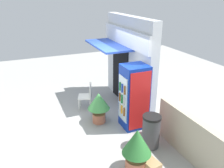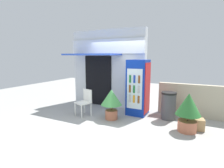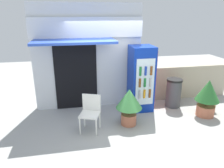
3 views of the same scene
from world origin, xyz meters
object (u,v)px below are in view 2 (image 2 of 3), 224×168
object	(u,v)px
drink_cooler	(138,87)
plastic_chair	(85,100)
potted_plant_curbside	(188,109)
potted_plant_near_shop	(111,100)
cardboard_box	(196,124)
trash_bin	(168,106)

from	to	relation	value
drink_cooler	plastic_chair	bearing A→B (deg)	-149.49
plastic_chair	potted_plant_curbside	world-z (taller)	potted_plant_curbside
drink_cooler	potted_plant_near_shop	distance (m)	1.08
drink_cooler	cardboard_box	world-z (taller)	drink_cooler
drink_cooler	trash_bin	distance (m)	1.13
drink_cooler	plastic_chair	world-z (taller)	drink_cooler
potted_plant_curbside	cardboard_box	bearing A→B (deg)	49.44
potted_plant_curbside	trash_bin	world-z (taller)	potted_plant_curbside
potted_plant_near_shop	trash_bin	bearing A→B (deg)	26.86
potted_plant_curbside	plastic_chair	bearing A→B (deg)	-177.72
potted_plant_near_shop	cardboard_box	xyz separation A→B (m)	(2.41, 0.32, -0.46)
potted_plant_near_shop	potted_plant_curbside	xyz separation A→B (m)	(2.20, 0.07, 0.00)
potted_plant_near_shop	cardboard_box	size ratio (longest dim) A/B	2.46
drink_cooler	plastic_chair	xyz separation A→B (m)	(-1.54, -0.91, -0.42)
plastic_chair	potted_plant_near_shop	world-z (taller)	potted_plant_near_shop
potted_plant_curbside	trash_bin	distance (m)	0.97
drink_cooler	cardboard_box	xyz separation A→B (m)	(1.84, -0.53, -0.77)
potted_plant_curbside	trash_bin	xyz separation A→B (m)	(-0.60, 0.74, -0.17)
trash_bin	drink_cooler	bearing A→B (deg)	177.67
potted_plant_near_shop	plastic_chair	bearing A→B (deg)	-176.49
potted_plant_curbside	cardboard_box	world-z (taller)	potted_plant_curbside
plastic_chair	trash_bin	xyz separation A→B (m)	(2.56, 0.87, -0.07)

